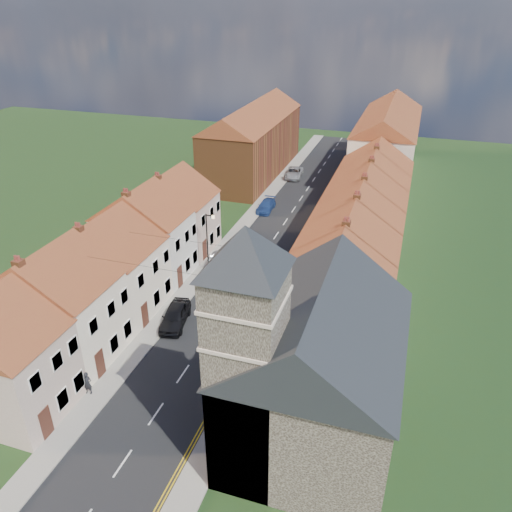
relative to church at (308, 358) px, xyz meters
The scene contains 25 objects.
ground 11.54m from the church, 160.45° to the right, with size 160.00×160.00×0.00m, color #1C3617.
road 28.87m from the church, 109.33° to the left, with size 7.00×90.00×0.02m, color black.
pavement_left 30.57m from the church, 117.29° to the left, with size 1.80×90.00×0.12m, color #9C988E.
pavement_right 27.75m from the church, 100.53° to the left, with size 1.80×90.00×0.12m, color #9C988E.
church is the anchor object (origin of this frame).
cottage_r_tudor 9.48m from the church, 90.57° to the left, with size 8.30×5.20×9.00m.
cottage_r_white_near 14.84m from the church, 90.23° to the left, with size 8.30×6.00×9.00m.
cottage_r_cream_mid 20.22m from the church, 90.17° to the left, with size 8.30×5.20×9.00m.
cottage_r_pink 25.61m from the church, 90.13° to the left, with size 8.30×6.00×9.00m.
cottage_r_white_far 31.00m from the church, 90.11° to the left, with size 8.30×5.20×9.00m.
cottage_r_cream_far 36.40m from the church, 90.09° to the left, with size 8.30×6.00×9.00m.
cottage_l_cream 18.84m from the church, behind, with size 8.30×6.30×9.10m.
cottage_l_white 20.61m from the church, 155.20° to the left, with size 8.30×6.90×8.80m.
cottage_l_brick_mid 23.81m from the church, 141.73° to the left, with size 8.30×5.70×9.10m.
cottage_l_pink 27.78m from the church, 132.28° to the left, with size 8.30×6.30×8.80m.
block_right_far 51.68m from the church, 90.07° to the left, with size 8.30×24.20×10.50m.
block_left_far 50.27m from the church, 111.79° to the left, with size 8.30×24.20×10.50m.
lamppost 21.38m from the church, 128.30° to the left, with size 0.88×0.15×6.00m.
car_near 15.77m from the church, 147.32° to the left, with size 1.85×4.59×1.56m, color black.
car_mid 22.15m from the church, 125.66° to the left, with size 1.56×4.49×1.48m, color #B0B4B8.
car_far 35.99m from the church, 110.66° to the left, with size 1.73×4.26×1.24m, color navy.
car_distant 48.57m from the church, 104.85° to the left, with size 2.28×4.94×1.37m, color #AFB3B7.
pedestrian_left 15.31m from the church, behind, with size 0.61×0.40×1.67m, color black.
pedestrian_right 8.12m from the church, 151.14° to the left, with size 0.81×0.63×1.66m, color black.
pedestrian_right_b 21.89m from the church, 104.01° to the left, with size 0.75×0.59×1.55m, color black.
Camera 1 is at (13.36, -18.40, 23.82)m, focal length 35.00 mm.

